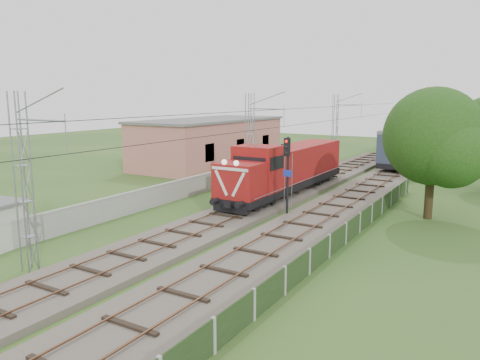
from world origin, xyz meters
The scene contains 12 objects.
ground centered at (0.00, 0.00, 0.00)m, with size 140.00×140.00×0.00m, color #294E1D.
track_main centered at (0.00, 7.00, 0.18)m, with size 4.20×70.00×0.45m.
track_side centered at (5.00, 20.00, 0.18)m, with size 4.20×80.00×0.45m.
catenary centered at (-2.95, 12.00, 4.05)m, with size 3.31×70.00×8.00m.
boundary_wall centered at (-6.50, 12.00, 0.75)m, with size 0.25×40.00×1.50m, color #9E9E99.
station_building centered at (-15.00, 24.00, 2.63)m, with size 8.40×20.40×5.22m.
fence centered at (8.00, 3.00, 0.60)m, with size 0.12×32.00×1.20m.
locomotive centered at (0.00, 12.48, 2.22)m, with size 2.96×16.89×4.29m.
coach_rake centered at (5.00, 74.28, 2.65)m, with size 3.23×96.39×3.73m.
signal_post centered at (2.98, 6.33, 3.61)m, with size 0.58×0.45×5.25m.
tree_a centered at (10.92, 10.91, 5.22)m, with size 6.46×6.15×8.38m.
tree_c centered at (9.40, 35.12, 4.53)m, with size 5.61×5.34×7.27m.
Camera 1 is at (15.43, -20.38, 7.78)m, focal length 35.00 mm.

